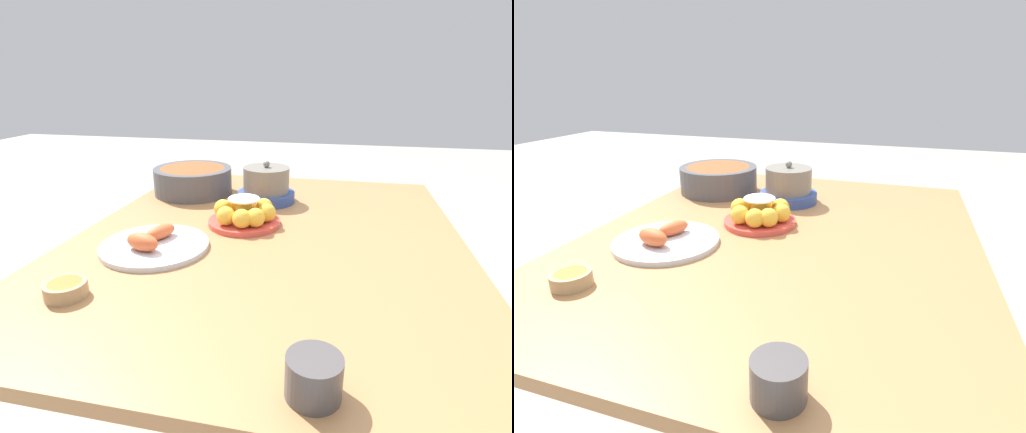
% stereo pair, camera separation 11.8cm
% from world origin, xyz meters
% --- Properties ---
extents(ground_plane, '(12.00, 12.00, 0.00)m').
position_xyz_m(ground_plane, '(0.00, 0.00, 0.00)').
color(ground_plane, '#B2A899').
extents(dining_table, '(1.34, 1.08, 0.71)m').
position_xyz_m(dining_table, '(0.00, 0.00, 0.63)').
color(dining_table, '#A87547').
rests_on(dining_table, ground_plane).
extents(cake_plate, '(0.22, 0.22, 0.09)m').
position_xyz_m(cake_plate, '(0.06, 0.09, 0.75)').
color(cake_plate, '#E04C42').
rests_on(cake_plate, dining_table).
extents(serving_bowl, '(0.30, 0.30, 0.10)m').
position_xyz_m(serving_bowl, '(0.36, 0.36, 0.77)').
color(serving_bowl, '#4C4C51').
rests_on(serving_bowl, dining_table).
extents(sauce_bowl, '(0.09, 0.09, 0.03)m').
position_xyz_m(sauce_bowl, '(-0.43, 0.35, 0.73)').
color(sauce_bowl, tan).
rests_on(sauce_bowl, dining_table).
extents(seafood_platter, '(0.29, 0.29, 0.06)m').
position_xyz_m(seafood_platter, '(-0.16, 0.28, 0.73)').
color(seafood_platter, silver).
rests_on(seafood_platter, dining_table).
extents(cup_near, '(0.08, 0.08, 0.07)m').
position_xyz_m(cup_near, '(-0.59, -0.17, 0.75)').
color(cup_near, '#4C4747').
rests_on(cup_near, dining_table).
extents(cup_far, '(0.08, 0.08, 0.07)m').
position_xyz_m(cup_far, '(0.48, 0.12, 0.75)').
color(cup_far, '#4C4747').
rests_on(cup_far, dining_table).
extents(warming_pot, '(0.21, 0.21, 0.15)m').
position_xyz_m(warming_pot, '(0.31, 0.07, 0.77)').
color(warming_pot, '#334C99').
rests_on(warming_pot, dining_table).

